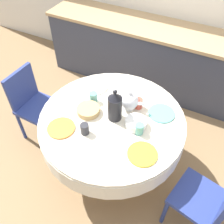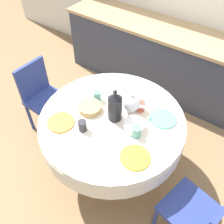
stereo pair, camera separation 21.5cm
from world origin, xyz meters
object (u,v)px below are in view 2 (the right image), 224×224
at_px(chair_right, 42,95).
at_px(coffee_carafe, 115,107).
at_px(teapot, 132,103).
at_px(chair_left, 199,214).

distance_m(chair_right, coffee_carafe, 1.09).
relative_size(chair_right, teapot, 3.92).
bearing_deg(chair_left, teapot, 78.24).
height_order(chair_left, teapot, teapot).
relative_size(chair_right, coffee_carafe, 2.69).
height_order(chair_right, coffee_carafe, coffee_carafe).
relative_size(coffee_carafe, teapot, 1.46).
bearing_deg(chair_right, chair_left, 84.68).
relative_size(chair_left, coffee_carafe, 2.69).
bearing_deg(teapot, coffee_carafe, -112.61).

